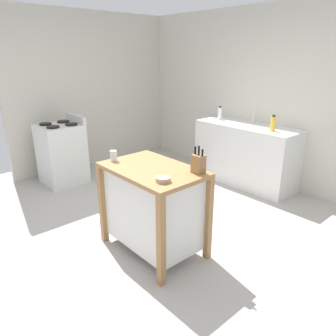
# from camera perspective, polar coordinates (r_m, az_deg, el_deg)

# --- Properties ---
(ground_plane) EXTENTS (6.36, 6.36, 0.00)m
(ground_plane) POSITION_cam_1_polar(r_m,az_deg,el_deg) (3.66, -3.72, -11.94)
(ground_plane) COLOR #ADA8A0
(ground_plane) RESTS_ON ground
(wall_back) EXTENTS (5.36, 0.10, 2.60)m
(wall_back) POSITION_cam_1_polar(r_m,az_deg,el_deg) (5.06, 19.08, 11.66)
(wall_back) COLOR beige
(wall_back) RESTS_ON ground
(wall_left) EXTENTS (0.10, 3.07, 2.60)m
(wall_left) POSITION_cam_1_polar(r_m,az_deg,el_deg) (5.91, -13.16, 13.23)
(wall_left) COLOR beige
(wall_left) RESTS_ON ground
(kitchen_island) EXTENTS (1.01, 0.66, 0.90)m
(kitchen_island) POSITION_cam_1_polar(r_m,az_deg,el_deg) (3.19, -2.70, -6.63)
(kitchen_island) COLOR #9E7042
(kitchen_island) RESTS_ON ground
(knife_block) EXTENTS (0.11, 0.09, 0.25)m
(knife_block) POSITION_cam_1_polar(r_m,az_deg,el_deg) (2.89, 5.46, 0.82)
(knife_block) COLOR olive
(knife_block) RESTS_ON kitchen_island
(bowl_stoneware_deep) EXTENTS (0.13, 0.13, 0.04)m
(bowl_stoneware_deep) POSITION_cam_1_polar(r_m,az_deg,el_deg) (2.70, -0.88, -2.02)
(bowl_stoneware_deep) COLOR tan
(bowl_stoneware_deep) RESTS_ON kitchen_island
(drinking_cup) EXTENTS (0.07, 0.07, 0.11)m
(drinking_cup) POSITION_cam_1_polar(r_m,az_deg,el_deg) (3.26, -9.72, 2.17)
(drinking_cup) COLOR silver
(drinking_cup) RESTS_ON kitchen_island
(trash_bin) EXTENTS (0.36, 0.28, 0.63)m
(trash_bin) POSITION_cam_1_polar(r_m,az_deg,el_deg) (3.84, -9.18, -5.15)
(trash_bin) COLOR gray
(trash_bin) RESTS_ON ground
(sink_counter) EXTENTS (1.58, 0.60, 0.92)m
(sink_counter) POSITION_cam_1_polar(r_m,az_deg,el_deg) (5.06, 13.62, 2.44)
(sink_counter) COLOR silver
(sink_counter) RESTS_ON ground
(sink_faucet) EXTENTS (0.02, 0.02, 0.22)m
(sink_faucet) POSITION_cam_1_polar(r_m,az_deg,el_deg) (5.05, 15.07, 8.88)
(sink_faucet) COLOR #B7BCC1
(sink_faucet) RESTS_ON sink_counter
(bottle_dish_soap) EXTENTS (0.07, 0.07, 0.22)m
(bottle_dish_soap) POSITION_cam_1_polar(r_m,az_deg,el_deg) (4.63, 18.26, 7.56)
(bottle_dish_soap) COLOR yellow
(bottle_dish_soap) RESTS_ON sink_counter
(bottle_hand_soap) EXTENTS (0.06, 0.06, 0.22)m
(bottle_hand_soap) POSITION_cam_1_polar(r_m,az_deg,el_deg) (5.27, 9.25, 9.64)
(bottle_hand_soap) COLOR white
(bottle_hand_soap) RESTS_ON sink_counter
(stove) EXTENTS (0.60, 0.60, 1.04)m
(stove) POSITION_cam_1_polar(r_m,az_deg,el_deg) (5.19, -18.43, 2.45)
(stove) COLOR silver
(stove) RESTS_ON ground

